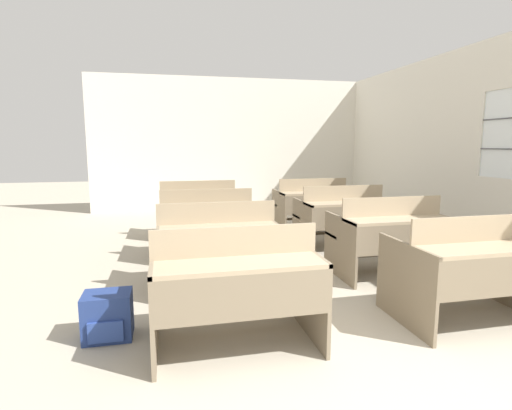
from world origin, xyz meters
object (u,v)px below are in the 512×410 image
at_px(bench_front_left, 236,284).
at_px(schoolbag, 108,316).
at_px(bench_third_left, 207,222).
at_px(bench_second_left, 217,244).
at_px(wastepaper_bin, 384,211).
at_px(bench_front_right, 471,267).
at_px(bench_back_right, 312,204).
at_px(bench_back_left, 198,207).
at_px(bench_second_right, 390,235).
at_px(bench_third_right, 342,216).

distance_m(bench_front_left, schoolbag, 1.00).
bearing_deg(bench_third_left, bench_second_left, -90.64).
distance_m(bench_front_left, wastepaper_bin, 5.58).
bearing_deg(bench_second_left, wastepaper_bin, 40.07).
distance_m(bench_third_left, schoolbag, 2.26).
xyz_separation_m(bench_front_right, bench_back_right, (-0.02, 3.54, 0.00)).
relative_size(bench_third_left, bench_back_left, 1.00).
xyz_separation_m(bench_second_right, bench_back_right, (-0.01, 2.36, 0.00)).
distance_m(bench_second_left, bench_back_left, 2.36).
bearing_deg(bench_front_right, bench_front_left, 179.50).
height_order(bench_second_right, bench_back_left, same).
bearing_deg(bench_front_left, wastepaper_bin, 49.30).
bearing_deg(bench_front_right, bench_back_right, 90.37).
xyz_separation_m(bench_second_left, bench_back_left, (0.00, 2.36, 0.00)).
bearing_deg(schoolbag, wastepaper_bin, 40.80).
xyz_separation_m(wastepaper_bin, schoolbag, (-4.54, -3.92, 0.02)).
xyz_separation_m(bench_front_left, bench_second_left, (0.02, 1.18, 0.00)).
distance_m(bench_third_right, schoolbag, 3.50).
xyz_separation_m(bench_second_right, wastepaper_bin, (1.72, 3.06, -0.29)).
xyz_separation_m(bench_third_left, bench_third_right, (1.87, 0.03, 0.00)).
height_order(bench_back_left, wastepaper_bin, bench_back_left).
height_order(bench_third_left, bench_back_right, same).
height_order(bench_second_left, schoolbag, bench_second_left).
relative_size(bench_back_right, schoolbag, 3.34).
distance_m(wastepaper_bin, schoolbag, 6.00).
bearing_deg(wastepaper_bin, bench_front_right, -111.95).
xyz_separation_m(bench_second_right, schoolbag, (-2.81, -0.86, -0.28)).
relative_size(bench_front_left, bench_third_right, 1.00).
bearing_deg(bench_third_right, bench_front_left, -128.75).
height_order(bench_second_right, wastepaper_bin, bench_second_right).
distance_m(bench_third_right, wastepaper_bin, 2.55).
bearing_deg(bench_back_left, bench_front_left, -90.31).
xyz_separation_m(bench_third_right, bench_back_left, (-1.88, 1.18, 0.00)).
height_order(bench_back_left, schoolbag, bench_back_left).
bearing_deg(schoolbag, bench_back_left, 74.04).
relative_size(bench_front_right, bench_third_left, 1.00).
xyz_separation_m(bench_front_left, wastepaper_bin, (3.63, 4.22, -0.29)).
relative_size(bench_third_right, wastepaper_bin, 3.73).
distance_m(bench_front_left, bench_front_right, 1.92).
height_order(bench_front_left, bench_back_left, same).
bearing_deg(bench_second_left, bench_back_right, 51.26).
bearing_deg(bench_second_left, bench_third_right, 32.22).
relative_size(bench_front_left, bench_back_right, 1.00).
height_order(bench_third_right, schoolbag, bench_third_right).
distance_m(bench_back_left, wastepaper_bin, 3.69).
bearing_deg(bench_front_left, bench_second_left, 89.08).
distance_m(bench_front_right, bench_back_left, 4.04).
height_order(bench_front_right, bench_third_right, same).
height_order(bench_third_left, wastepaper_bin, bench_third_left).
bearing_deg(bench_third_left, bench_back_right, 32.52).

